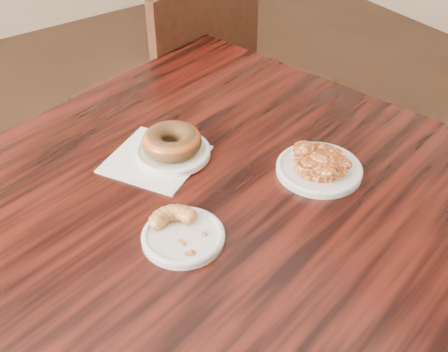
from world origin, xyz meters
TOP-DOWN VIEW (x-y plane):
  - cafe_table at (0.03, -0.15)m, footprint 1.22×1.22m
  - chair_far at (0.35, 0.68)m, footprint 0.61×0.61m
  - napkin at (-0.03, 0.01)m, footprint 0.24×0.24m
  - plate_donut at (0.01, 0.00)m, footprint 0.15×0.15m
  - plate_cruller at (-0.10, -0.21)m, footprint 0.14×0.14m
  - plate_fritter at (0.21, -0.21)m, footprint 0.17×0.17m
  - glazed_donut at (0.01, 0.00)m, footprint 0.12×0.12m
  - apple_fritter at (0.21, -0.21)m, footprint 0.14×0.14m
  - cruller_fragment at (-0.10, -0.21)m, footprint 0.10×0.10m

SIDE VIEW (x-z plane):
  - cafe_table at x=0.03m, z-range 0.00..0.75m
  - chair_far at x=0.35m, z-range 0.00..0.90m
  - napkin at x=-0.03m, z-range 0.75..0.75m
  - plate_cruller at x=-0.10m, z-range 0.75..0.76m
  - plate_fritter at x=0.21m, z-range 0.75..0.76m
  - plate_donut at x=0.01m, z-range 0.75..0.77m
  - cruller_fragment at x=-0.10m, z-range 0.76..0.79m
  - apple_fritter at x=0.21m, z-range 0.76..0.80m
  - glazed_donut at x=0.01m, z-range 0.77..0.81m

